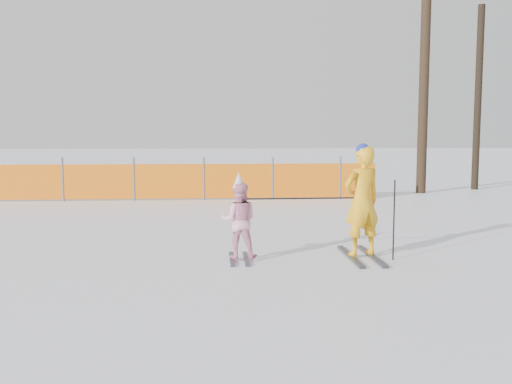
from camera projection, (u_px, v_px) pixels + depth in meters
ground at (258, 260)px, 8.81m from camera, size 120.00×120.00×0.00m
adult at (362, 201)px, 8.87m from camera, size 0.72×1.52×1.79m
child at (239, 220)px, 8.73m from camera, size 0.60×0.95×1.36m
ski_poles at (340, 208)px, 8.76m from camera, size 2.26×0.22×1.24m
safety_fence at (116, 181)px, 16.31m from camera, size 15.08×0.06×1.25m
tree_trunks at (444, 94)px, 18.56m from camera, size 2.54×1.27×6.49m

